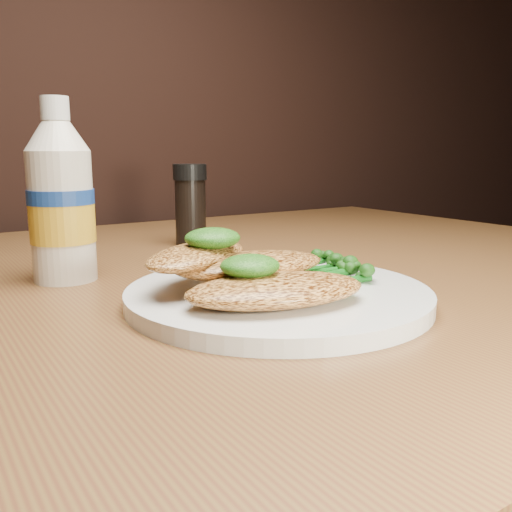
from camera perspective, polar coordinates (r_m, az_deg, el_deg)
plate at (r=0.45m, az=2.29°, el=-4.08°), size 0.25×0.25×0.01m
chicken_front at (r=0.40m, az=2.09°, el=-3.53°), size 0.15×0.10×0.02m
chicken_mid at (r=0.44m, az=-0.58°, el=-0.91°), size 0.14×0.08×0.02m
chicken_back at (r=0.45m, az=-6.12°, el=0.05°), size 0.13×0.11×0.02m
pesto_front at (r=0.40m, az=-0.64°, el=-1.04°), size 0.05×0.05×0.02m
pesto_back at (r=0.44m, az=-4.55°, el=1.86°), size 0.06×0.05×0.02m
broccolini_bundle at (r=0.47m, az=5.84°, el=-1.39°), size 0.14×0.12×0.02m
mayo_bottle at (r=0.55m, az=-19.67°, el=6.40°), size 0.08×0.08×0.17m
pepper_grinder at (r=0.72m, az=-6.83°, el=5.27°), size 0.05×0.05×0.11m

